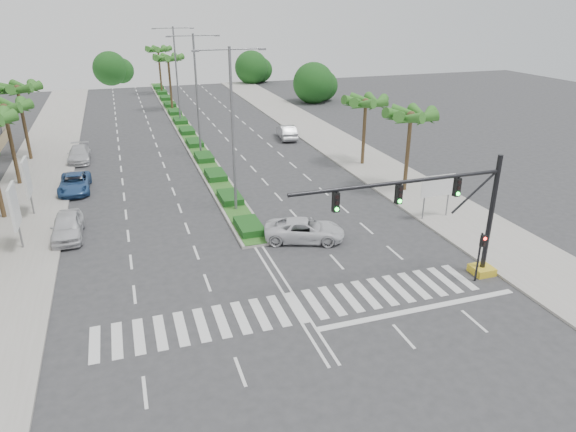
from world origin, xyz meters
name	(u,v)px	position (x,y,z in m)	size (l,w,h in m)	color
ground	(297,307)	(0.00, 0.00, 0.00)	(160.00, 160.00, 0.00)	#333335
footpath_right	(378,169)	(15.20, 20.00, 0.07)	(6.00, 120.00, 0.15)	gray
footpath_left	(28,206)	(-15.20, 20.00, 0.07)	(6.00, 120.00, 0.15)	gray
median	(182,125)	(0.00, 45.00, 0.10)	(2.20, 75.00, 0.20)	gray
median_grass	(182,124)	(0.00, 45.00, 0.22)	(1.80, 75.00, 0.04)	#2C531C
signal_gantry	(456,224)	(9.27, 0.00, 3.46)	(12.60, 1.20, 7.20)	gold
pedestrian_signal	(481,249)	(10.60, -0.68, 2.04)	(0.28, 0.36, 3.00)	black
direction_sign	(438,187)	(13.50, 7.99, 2.45)	(2.70, 0.11, 3.40)	slate
billboard_near	(14,207)	(-14.50, 12.00, 2.96)	(0.18, 2.10, 4.35)	slate
billboard_far	(27,178)	(-14.50, 18.00, 2.96)	(0.18, 2.10, 4.35)	slate
palm_left_far	(4,110)	(-16.50, 26.00, 6.50)	(4.57, 4.68, 7.35)	brown
palm_left_end	(18,91)	(-16.50, 34.00, 6.88)	(4.57, 4.68, 7.75)	brown
palm_right_near	(411,118)	(14.50, 14.00, 6.20)	(4.57, 4.68, 7.05)	brown
palm_right_far	(366,104)	(14.50, 22.00, 5.91)	(4.57, 4.68, 6.75)	brown
palm_median_a	(168,60)	(0.00, 55.00, 7.17)	(4.57, 4.68, 8.05)	brown
palm_median_b	(158,51)	(0.00, 70.00, 7.17)	(4.57, 4.68, 8.05)	brown
streetlight_near	(232,123)	(0.00, 14.00, 6.81)	(5.10, 0.25, 12.00)	slate
streetlight_mid	(197,89)	(0.00, 30.00, 6.81)	(5.10, 0.25, 12.00)	slate
streetlight_far	(176,70)	(0.00, 46.00, 6.81)	(5.10, 0.25, 12.00)	slate
car_parked_a	(67,226)	(-11.80, 13.03, 0.82)	(1.95, 4.84, 1.65)	silver
car_parked_b	(75,181)	(-11.80, 23.56, 0.64)	(1.36, 3.89, 1.28)	#BCBBC1
car_parked_c	(75,183)	(-11.80, 22.67, 0.73)	(2.41, 5.23, 1.45)	#2E558D
car_parked_d	(79,154)	(-11.80, 32.00, 0.73)	(2.04, 5.03, 1.46)	silver
car_crossing	(305,230)	(3.20, 7.59, 0.74)	(2.45, 5.32, 1.48)	silver
car_right	(287,132)	(10.70, 34.11, 0.81)	(1.72, 4.93, 1.62)	#B0B0B5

